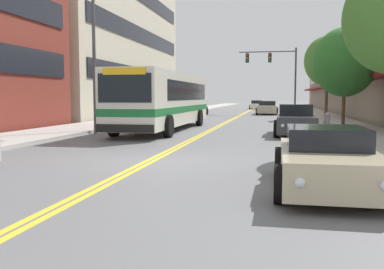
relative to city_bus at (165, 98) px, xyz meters
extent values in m
plane|color=slate|center=(2.49, 25.96, -1.70)|extent=(240.00, 240.00, 0.00)
cube|color=#B2ADA5|center=(-4.76, 25.96, -1.63)|extent=(3.49, 106.00, 0.14)
cube|color=#B2ADA5|center=(9.73, 25.96, -1.63)|extent=(3.49, 106.00, 0.14)
cube|color=yellow|center=(2.39, 25.96, -1.69)|extent=(0.14, 106.00, 0.01)
cube|color=yellow|center=(2.59, 25.96, -1.69)|extent=(0.14, 106.00, 0.01)
cube|color=black|center=(-6.71, 17.08, 2.07)|extent=(0.08, 24.74, 1.40)
cube|color=black|center=(-6.71, 17.08, 5.84)|extent=(0.08, 24.74, 1.40)
cube|color=gray|center=(15.73, 25.96, 1.92)|extent=(8.00, 68.00, 7.23)
cube|color=maroon|center=(11.18, 25.96, 1.20)|extent=(1.10, 61.20, 0.24)
cube|color=black|center=(11.69, 25.96, 2.79)|extent=(0.08, 61.20, 1.40)
cube|color=silver|center=(0.00, -0.11, -0.03)|extent=(2.47, 12.42, 2.64)
cube|color=#196B33|center=(0.00, -0.11, -0.55)|extent=(2.49, 12.44, 0.32)
cube|color=black|center=(0.00, 0.51, 0.40)|extent=(2.50, 9.69, 0.95)
cube|color=black|center=(0.00, -6.34, 0.45)|extent=(2.23, 0.04, 1.16)
cube|color=yellow|center=(0.00, -6.35, 1.11)|extent=(1.78, 0.06, 0.28)
cube|color=black|center=(0.00, -6.36, -1.17)|extent=(2.42, 0.08, 0.32)
cylinder|color=black|center=(-1.27, -4.33, -1.20)|extent=(0.30, 1.00, 1.00)
cylinder|color=black|center=(1.27, -4.33, -1.20)|extent=(0.30, 1.00, 1.00)
cylinder|color=black|center=(-1.27, 3.31, -1.20)|extent=(0.30, 1.00, 1.00)
cylinder|color=black|center=(1.27, 3.31, -1.20)|extent=(0.30, 1.00, 1.00)
cube|color=#232328|center=(-1.87, 11.36, -1.15)|extent=(1.70, 4.07, 0.72)
cube|color=black|center=(-1.87, 11.52, -0.57)|extent=(1.46, 1.79, 0.45)
cylinder|color=black|center=(-2.74, 10.10, -1.35)|extent=(0.22, 0.68, 0.68)
cylinder|color=black|center=(-0.99, 10.10, -1.35)|extent=(0.22, 0.68, 0.68)
cylinder|color=black|center=(-2.74, 12.62, -1.35)|extent=(0.22, 0.68, 0.68)
cylinder|color=black|center=(-0.99, 12.62, -1.35)|extent=(0.22, 0.68, 0.68)
sphere|color=silver|center=(-2.46, 9.31, -1.11)|extent=(0.16, 0.16, 0.16)
sphere|color=silver|center=(-1.27, 9.31, -1.11)|extent=(0.16, 0.16, 0.16)
cube|color=red|center=(-2.48, 13.41, -1.11)|extent=(0.18, 0.04, 0.10)
cube|color=red|center=(-1.25, 13.41, -1.11)|extent=(0.18, 0.04, 0.10)
cube|color=black|center=(-1.88, 18.11, -1.21)|extent=(1.89, 4.07, 0.63)
cube|color=black|center=(-1.88, 18.28, -0.69)|extent=(1.62, 1.79, 0.43)
cylinder|color=black|center=(-2.85, 16.85, -1.39)|extent=(0.22, 0.62, 0.62)
cylinder|color=black|center=(-0.91, 16.85, -1.39)|extent=(0.22, 0.62, 0.62)
cylinder|color=black|center=(-2.85, 19.37, -1.39)|extent=(0.22, 0.62, 0.62)
cylinder|color=black|center=(-0.91, 19.37, -1.39)|extent=(0.22, 0.62, 0.62)
sphere|color=silver|center=(-2.54, 16.06, -1.18)|extent=(0.16, 0.16, 0.16)
sphere|color=silver|center=(-1.22, 16.06, -1.18)|extent=(0.16, 0.16, 0.16)
cube|color=red|center=(-2.56, 20.16, -1.18)|extent=(0.18, 0.04, 0.10)
cube|color=red|center=(-1.20, 20.16, -1.18)|extent=(0.18, 0.04, 0.10)
cube|color=#BCAD89|center=(6.92, -13.98, -1.20)|extent=(1.70, 4.06, 0.62)
cube|color=black|center=(6.92, -13.82, -0.68)|extent=(1.47, 1.79, 0.40)
cylinder|color=black|center=(6.04, -15.24, -1.36)|extent=(0.22, 0.67, 0.67)
cylinder|color=black|center=(6.04, -12.72, -1.36)|extent=(0.22, 0.67, 0.67)
cylinder|color=black|center=(7.79, -12.72, -1.36)|extent=(0.22, 0.67, 0.67)
sphere|color=silver|center=(6.32, -16.03, -1.17)|extent=(0.16, 0.16, 0.16)
cube|color=red|center=(6.30, -11.94, -1.17)|extent=(0.18, 0.04, 0.10)
cube|color=red|center=(7.53, -11.94, -1.17)|extent=(0.18, 0.04, 0.10)
cube|color=#38383D|center=(6.80, -2.02, -1.15)|extent=(1.70, 4.37, 0.74)
cube|color=black|center=(6.80, -1.84, -0.51)|extent=(1.47, 1.92, 0.53)
cylinder|color=black|center=(5.92, -3.38, -1.38)|extent=(0.22, 0.63, 0.63)
cylinder|color=black|center=(7.67, -3.38, -1.38)|extent=(0.22, 0.63, 0.63)
cylinder|color=black|center=(5.92, -0.66, -1.38)|extent=(0.22, 0.63, 0.63)
cylinder|color=black|center=(7.67, -0.66, -1.38)|extent=(0.22, 0.63, 0.63)
sphere|color=silver|center=(6.20, -4.23, -1.11)|extent=(0.16, 0.16, 0.16)
sphere|color=silver|center=(7.39, -4.23, -1.11)|extent=(0.16, 0.16, 0.16)
cube|color=red|center=(6.18, 0.18, -1.11)|extent=(0.18, 0.04, 0.10)
cube|color=red|center=(7.41, 0.18, -1.11)|extent=(0.18, 0.04, 0.10)
cube|color=beige|center=(4.95, 21.18, -1.15)|extent=(1.88, 4.58, 0.72)
cube|color=black|center=(4.95, 21.37, -0.57)|extent=(1.62, 2.02, 0.44)
cylinder|color=black|center=(3.99, 19.76, -1.36)|extent=(0.22, 0.67, 0.67)
cylinder|color=black|center=(5.92, 19.76, -1.36)|extent=(0.22, 0.67, 0.67)
cylinder|color=black|center=(3.99, 22.60, -1.36)|extent=(0.22, 0.67, 0.67)
cylinder|color=black|center=(5.92, 22.60, -1.36)|extent=(0.22, 0.67, 0.67)
sphere|color=silver|center=(4.30, 18.87, -1.11)|extent=(0.16, 0.16, 0.16)
sphere|color=silver|center=(5.61, 18.87, -1.11)|extent=(0.16, 0.16, 0.16)
cube|color=red|center=(4.28, 23.48, -1.11)|extent=(0.18, 0.04, 0.10)
cube|color=red|center=(5.63, 23.48, -1.11)|extent=(0.18, 0.04, 0.10)
cube|color=white|center=(3.03, 39.89, -1.22)|extent=(1.74, 4.19, 0.61)
cube|color=black|center=(3.03, 40.06, -0.69)|extent=(1.50, 1.84, 0.45)
cylinder|color=black|center=(2.13, 38.59, -1.39)|extent=(0.22, 0.61, 0.61)
cylinder|color=black|center=(3.92, 38.59, -1.39)|extent=(0.22, 0.61, 0.61)
cylinder|color=black|center=(2.13, 41.19, -1.39)|extent=(0.22, 0.61, 0.61)
cylinder|color=black|center=(3.92, 41.19, -1.39)|extent=(0.22, 0.61, 0.61)
sphere|color=silver|center=(2.42, 37.78, -1.19)|extent=(0.16, 0.16, 0.16)
sphere|color=silver|center=(3.64, 37.78, -1.19)|extent=(0.16, 0.16, 0.16)
cube|color=red|center=(2.40, 41.99, -1.19)|extent=(0.18, 0.04, 0.10)
cube|color=red|center=(3.66, 41.99, -1.19)|extent=(0.18, 0.04, 0.10)
cylinder|color=#47474C|center=(7.69, 22.05, 1.64)|extent=(0.18, 0.18, 6.67)
cylinder|color=#47474C|center=(4.84, 22.05, 4.62)|extent=(5.70, 0.11, 0.11)
cube|color=black|center=(5.12, 22.05, 4.02)|extent=(0.34, 0.26, 0.92)
sphere|color=red|center=(5.12, 21.89, 4.30)|extent=(0.18, 0.18, 0.18)
sphere|color=yellow|center=(5.12, 21.89, 4.02)|extent=(0.18, 0.18, 0.18)
sphere|color=green|center=(5.12, 21.89, 3.75)|extent=(0.18, 0.18, 0.18)
cylinder|color=black|center=(5.12, 22.05, 4.55)|extent=(0.02, 0.02, 0.14)
cube|color=black|center=(2.84, 22.05, 4.02)|extent=(0.34, 0.26, 0.92)
sphere|color=red|center=(2.84, 21.89, 4.30)|extent=(0.18, 0.18, 0.18)
sphere|color=yellow|center=(2.84, 21.89, 4.02)|extent=(0.18, 0.18, 0.18)
sphere|color=green|center=(2.84, 21.89, 3.75)|extent=(0.18, 0.18, 0.18)
cylinder|color=black|center=(2.84, 22.05, 4.55)|extent=(0.02, 0.02, 0.14)
cylinder|color=#47474C|center=(-2.81, -2.86, 2.15)|extent=(0.16, 0.16, 7.70)
cylinder|color=brown|center=(9.45, 1.67, -0.52)|extent=(0.19, 0.19, 2.08)
ellipsoid|color=#2D6B28|center=(9.45, 1.67, 1.94)|extent=(3.35, 3.35, 3.69)
cylinder|color=brown|center=(9.72, 12.62, -0.10)|extent=(0.24, 0.24, 2.91)
ellipsoid|color=#42752D|center=(9.72, 12.62, 2.86)|extent=(3.55, 3.55, 3.91)
cylinder|color=#B7B7BC|center=(8.44, -0.10, -1.22)|extent=(0.27, 0.27, 0.68)
sphere|color=#B7B7BC|center=(8.44, -0.10, -0.81)|extent=(0.24, 0.24, 0.24)
cylinder|color=#B7B7BC|center=(8.26, -0.10, -1.14)|extent=(0.08, 0.12, 0.12)
camera|label=1|loc=(5.97, -22.50, 0.11)|focal=40.00mm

